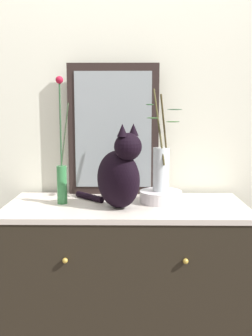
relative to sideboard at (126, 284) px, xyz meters
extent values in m
cube|color=silver|center=(0.00, 0.34, 0.89)|extent=(4.40, 0.08, 2.60)
cube|color=black|center=(0.00, 0.00, -0.01)|extent=(1.15, 0.51, 0.80)
cube|color=beige|center=(0.00, 0.00, 0.40)|extent=(1.17, 0.53, 0.02)
sphere|color=#B79338|center=(-0.26, -0.27, 0.23)|extent=(0.02, 0.02, 0.02)
sphere|color=#B79338|center=(0.26, -0.27, 0.23)|extent=(0.02, 0.02, 0.02)
cube|color=black|center=(-0.07, 0.24, 0.76)|extent=(0.48, 0.03, 0.70)
cube|color=gray|center=(-0.07, 0.23, 0.76)|extent=(0.41, 0.01, 0.61)
ellipsoid|color=black|center=(-0.04, -0.06, 0.55)|extent=(0.28, 0.28, 0.27)
sphere|color=black|center=(0.01, -0.11, 0.70)|extent=(0.13, 0.13, 0.13)
cone|color=black|center=(0.03, -0.09, 0.78)|extent=(0.05, 0.05, 0.06)
cone|color=black|center=(-0.01, -0.13, 0.78)|extent=(0.05, 0.05, 0.06)
cylinder|color=black|center=(-0.19, 0.09, 0.43)|extent=(0.16, 0.16, 0.03)
cylinder|color=#327640|center=(-0.31, 0.02, 0.50)|extent=(0.05, 0.05, 0.19)
cylinder|color=#2C5432|center=(-0.31, 0.02, 0.79)|extent=(0.01, 0.01, 0.39)
sphere|color=#AC132D|center=(-0.31, 0.02, 1.01)|extent=(0.04, 0.04, 0.04)
cylinder|color=#364B30|center=(-0.29, 0.02, 0.75)|extent=(0.05, 0.01, 0.30)
cylinder|color=white|center=(0.17, 0.05, 0.44)|extent=(0.21, 0.21, 0.06)
cylinder|color=silver|center=(0.17, 0.05, 0.58)|extent=(0.08, 0.08, 0.22)
cylinder|color=#43381E|center=(0.19, 0.04, 0.77)|extent=(0.05, 0.07, 0.34)
ellipsoid|color=#345A2B|center=(0.22, 0.01, 0.81)|extent=(0.08, 0.06, 0.01)
ellipsoid|color=#355236|center=(0.23, -0.01, 0.87)|extent=(0.07, 0.04, 0.01)
cylinder|color=#474124|center=(0.16, 0.04, 0.79)|extent=(0.06, 0.08, 0.37)
ellipsoid|color=#315C28|center=(0.13, 0.00, 0.83)|extent=(0.08, 0.07, 0.01)
ellipsoid|color=#27552A|center=(0.11, 0.00, 0.89)|extent=(0.05, 0.07, 0.01)
camera|label=1|loc=(0.02, -1.86, 0.88)|focal=41.90mm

